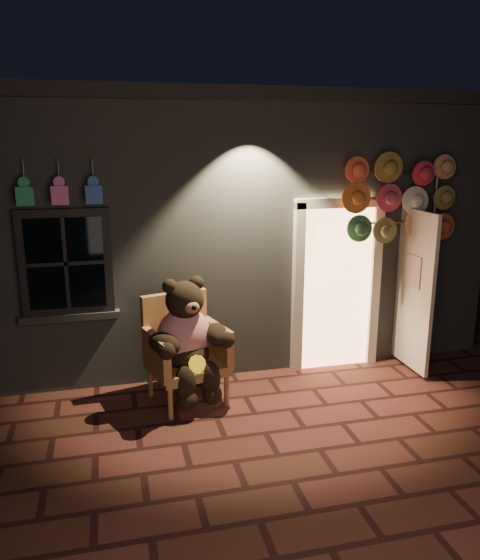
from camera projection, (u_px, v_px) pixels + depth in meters
name	position (u px, v px, depth m)	size (l,w,h in m)	color
ground	(266.00, 433.00, 5.51)	(60.00, 60.00, 0.00)	#572721
shop_building	(197.00, 213.00, 8.83)	(7.30, 5.95, 3.51)	slate
wicker_armchair	(183.00, 348.00, 6.14)	(0.97, 0.92, 1.19)	#B07144
teddy_bear	(187.00, 339.00, 5.97)	(0.95, 0.85, 1.35)	#AF1220
hat_rack	(404.00, 201.00, 6.66)	(1.58, 0.22, 2.69)	#59595E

